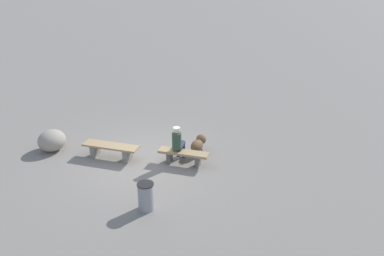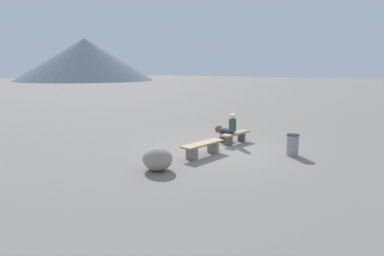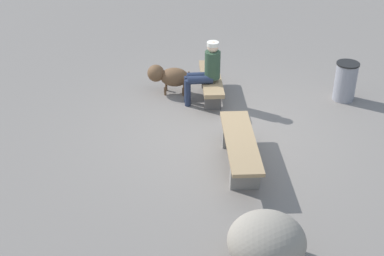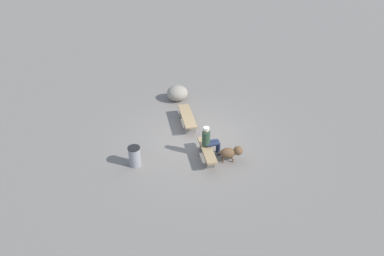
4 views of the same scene
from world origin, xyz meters
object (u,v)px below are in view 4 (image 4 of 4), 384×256
at_px(seated_person, 209,139).
at_px(trash_bin, 135,156).
at_px(boulder, 177,93).
at_px(bench_right, 207,152).
at_px(dog, 231,152).
at_px(bench_left, 187,118).

height_order(seated_person, trash_bin, seated_person).
distance_m(trash_bin, boulder, 4.74).
xyz_separation_m(bench_right, dog, (0.29, 0.78, 0.04)).
bearing_deg(boulder, seated_person, 2.23).
distance_m(seated_person, boulder, 4.21).
height_order(dog, boulder, boulder).
height_order(bench_right, boulder, boulder).
xyz_separation_m(bench_right, boulder, (-4.40, -0.03, 0.03)).
height_order(bench_right, dog, dog).
relative_size(trash_bin, boulder, 0.79).
bearing_deg(bench_left, seated_person, 10.38).
bearing_deg(dog, seated_person, 152.39).
bearing_deg(seated_person, bench_right, -31.89).
xyz_separation_m(bench_right, trash_bin, (-0.35, -2.48, 0.05)).
relative_size(bench_right, trash_bin, 2.11).
bearing_deg(seated_person, bench_left, -172.09).
bearing_deg(trash_bin, bench_right, 82.09).
xyz_separation_m(bench_left, bench_right, (2.31, 0.12, 0.01)).
xyz_separation_m(bench_right, seated_person, (-0.21, 0.13, 0.36)).
bearing_deg(dog, boulder, 109.55).
bearing_deg(dog, bench_right, 169.56).
height_order(bench_left, dog, dog).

